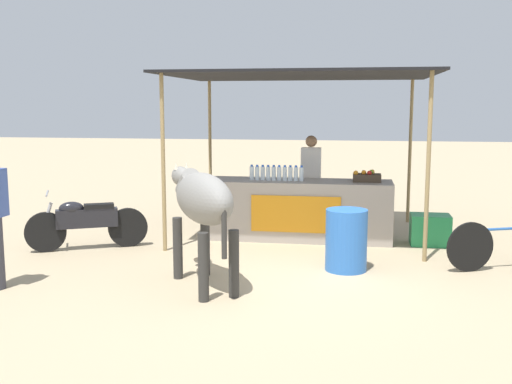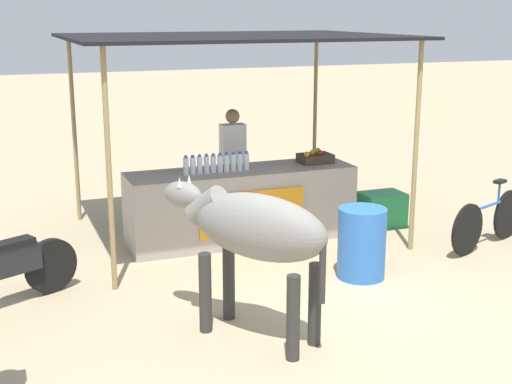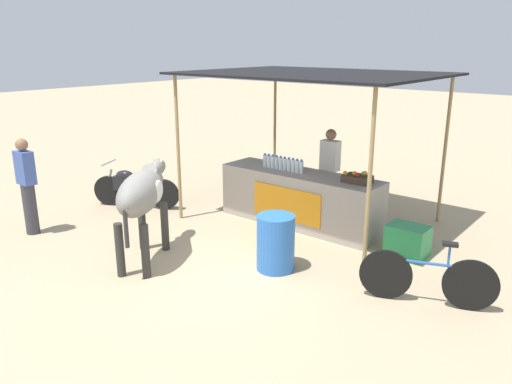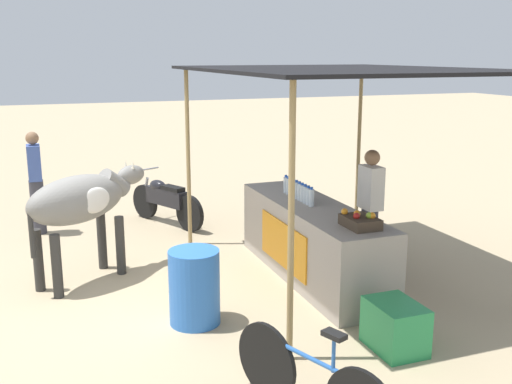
% 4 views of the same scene
% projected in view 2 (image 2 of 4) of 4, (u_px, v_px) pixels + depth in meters
% --- Properties ---
extents(ground_plane, '(60.00, 60.00, 0.00)m').
position_uv_depth(ground_plane, '(312.00, 300.00, 7.52)').
color(ground_plane, tan).
extents(stall_counter, '(3.00, 0.82, 0.96)m').
position_uv_depth(stall_counter, '(241.00, 205.00, 9.39)').
color(stall_counter, '#9E9389').
rests_on(stall_counter, ground).
extents(stall_awning, '(4.20, 3.20, 2.67)m').
position_uv_depth(stall_awning, '(233.00, 43.00, 9.15)').
color(stall_awning, black).
rests_on(stall_awning, ground).
extents(water_bottle_row, '(0.88, 0.07, 0.25)m').
position_uv_depth(water_bottle_row, '(217.00, 164.00, 9.07)').
color(water_bottle_row, silver).
rests_on(water_bottle_row, stall_counter).
extents(fruit_crate, '(0.44, 0.32, 0.18)m').
position_uv_depth(fruit_crate, '(315.00, 158.00, 9.68)').
color(fruit_crate, '#3F3326').
rests_on(fruit_crate, stall_counter).
extents(vendor_behind_counter, '(0.34, 0.22, 1.65)m').
position_uv_depth(vendor_behind_counter, '(233.00, 166.00, 10.03)').
color(vendor_behind_counter, '#383842').
rests_on(vendor_behind_counter, ground).
extents(cooler_box, '(0.60, 0.44, 0.48)m').
position_uv_depth(cooler_box, '(382.00, 209.00, 10.08)').
color(cooler_box, '#268C4C').
rests_on(cooler_box, ground).
extents(water_barrel, '(0.55, 0.55, 0.81)m').
position_uv_depth(water_barrel, '(362.00, 243.00, 8.08)').
color(water_barrel, blue).
rests_on(water_barrel, ground).
extents(cow, '(1.31, 1.72, 1.44)m').
position_uv_depth(cow, '(253.00, 230.00, 6.45)').
color(cow, gray).
rests_on(cow, ground).
extents(bicycle_leaning, '(1.56, 0.66, 0.85)m').
position_uv_depth(bicycle_leaning, '(488.00, 220.00, 9.16)').
color(bicycle_leaning, black).
rests_on(bicycle_leaning, ground).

